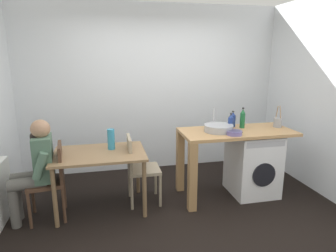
% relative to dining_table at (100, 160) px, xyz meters
% --- Properties ---
extents(ground_plane, '(5.46, 5.46, 0.00)m').
position_rel_dining_table_xyz_m(ground_plane, '(0.88, -0.46, -0.64)').
color(ground_plane, black).
extents(wall_back, '(4.60, 0.10, 2.70)m').
position_rel_dining_table_xyz_m(wall_back, '(0.88, 1.29, 0.71)').
color(wall_back, silver).
rests_on(wall_back, ground_plane).
extents(dining_table, '(1.10, 0.76, 0.74)m').
position_rel_dining_table_xyz_m(dining_table, '(0.00, 0.00, 0.00)').
color(dining_table, olive).
rests_on(dining_table, ground_plane).
extents(chair_person_seat, '(0.44, 0.44, 0.90)m').
position_rel_dining_table_xyz_m(chair_person_seat, '(-0.55, -0.09, -0.14)').
color(chair_person_seat, '#4C3323').
rests_on(chair_person_seat, ground_plane).
extents(chair_opposite, '(0.40, 0.40, 0.90)m').
position_rel_dining_table_xyz_m(chair_opposite, '(0.48, 0.05, -0.14)').
color(chair_opposite, gray).
rests_on(chair_opposite, ground_plane).
extents(seated_person, '(0.52, 0.53, 1.20)m').
position_rel_dining_table_xyz_m(seated_person, '(-0.71, -0.11, 0.03)').
color(seated_person, '#595651').
rests_on(seated_person, ground_plane).
extents(kitchen_counter, '(1.50, 0.68, 0.92)m').
position_rel_dining_table_xyz_m(kitchen_counter, '(1.58, -0.01, 0.12)').
color(kitchen_counter, tan).
rests_on(kitchen_counter, ground_plane).
extents(washing_machine, '(0.60, 0.61, 0.86)m').
position_rel_dining_table_xyz_m(washing_machine, '(2.06, -0.02, -0.21)').
color(washing_machine, white).
rests_on(washing_machine, ground_plane).
extents(sink_basin, '(0.38, 0.38, 0.09)m').
position_rel_dining_table_xyz_m(sink_basin, '(1.53, -0.01, 0.32)').
color(sink_basin, '#9EA0A5').
rests_on(sink_basin, kitchen_counter).
extents(tap, '(0.02, 0.02, 0.28)m').
position_rel_dining_table_xyz_m(tap, '(1.53, 0.17, 0.42)').
color(tap, '#B2B2B7').
rests_on(tap, kitchen_counter).
extents(bottle_tall_green, '(0.07, 0.07, 0.23)m').
position_rel_dining_table_xyz_m(bottle_tall_green, '(1.72, 0.04, 0.38)').
color(bottle_tall_green, navy).
rests_on(bottle_tall_green, kitchen_counter).
extents(bottle_squat_brown, '(0.08, 0.08, 0.22)m').
position_rel_dining_table_xyz_m(bottle_squat_brown, '(1.82, 0.19, 0.38)').
color(bottle_squat_brown, navy).
rests_on(bottle_squat_brown, kitchen_counter).
extents(bottle_clear_small, '(0.07, 0.07, 0.28)m').
position_rel_dining_table_xyz_m(bottle_clear_small, '(1.93, 0.11, 0.40)').
color(bottle_clear_small, '#19592D').
rests_on(bottle_clear_small, kitchen_counter).
extents(mixing_bowl, '(0.20, 0.20, 0.05)m').
position_rel_dining_table_xyz_m(mixing_bowl, '(1.66, -0.21, 0.31)').
color(mixing_bowl, slate).
rests_on(mixing_bowl, kitchen_counter).
extents(utensil_crock, '(0.11, 0.11, 0.30)m').
position_rel_dining_table_xyz_m(utensil_crock, '(2.43, 0.04, 0.35)').
color(utensil_crock, gray).
rests_on(utensil_crock, kitchen_counter).
extents(vase, '(0.09, 0.09, 0.26)m').
position_rel_dining_table_xyz_m(vase, '(0.15, 0.10, 0.23)').
color(vase, teal).
rests_on(vase, dining_table).
extents(scissors, '(0.15, 0.06, 0.01)m').
position_rel_dining_table_xyz_m(scissors, '(1.75, -0.11, 0.28)').
color(scissors, '#B2B2B7').
rests_on(scissors, kitchen_counter).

